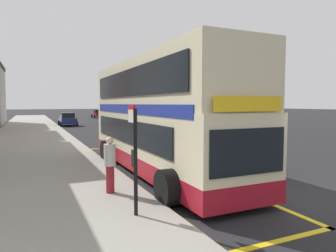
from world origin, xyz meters
name	(u,v)px	position (x,y,z in m)	size (l,w,h in m)	color
ground_plane	(93,126)	(0.00, 32.00, 0.00)	(260.00, 260.00, 0.00)	black
pavement_near	(31,127)	(-7.00, 32.00, 0.07)	(6.00, 76.00, 0.14)	gray
double_decker_bus	(158,120)	(-2.46, 5.01, 2.06)	(3.17, 11.04, 4.40)	beige
bus_bay_markings	(153,170)	(-2.55, 5.26, 0.01)	(2.89, 14.13, 0.01)	gold
bus_stop_sign	(134,150)	(-4.90, 0.54, 1.65)	(0.09, 0.51, 2.54)	black
parked_car_navy_ahead	(68,119)	(-2.86, 33.17, 0.80)	(2.09, 4.20, 1.62)	navy
parked_car_grey_distant	(110,118)	(2.86, 34.77, 0.80)	(2.09, 4.20, 1.62)	slate
parked_car_maroon_kerbside	(98,114)	(4.93, 53.00, 0.80)	(2.09, 4.20, 1.62)	maroon
pedestrian_waiting_near_sign	(110,163)	(-5.01, 2.47, 1.02)	(0.34, 0.34, 1.63)	maroon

